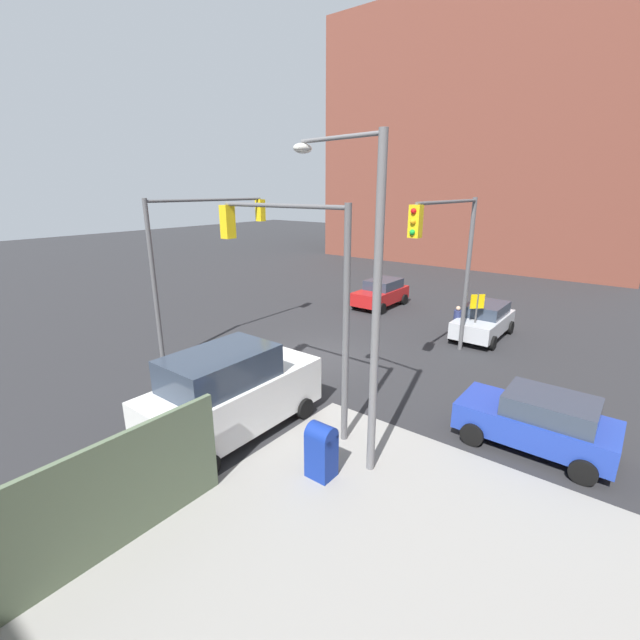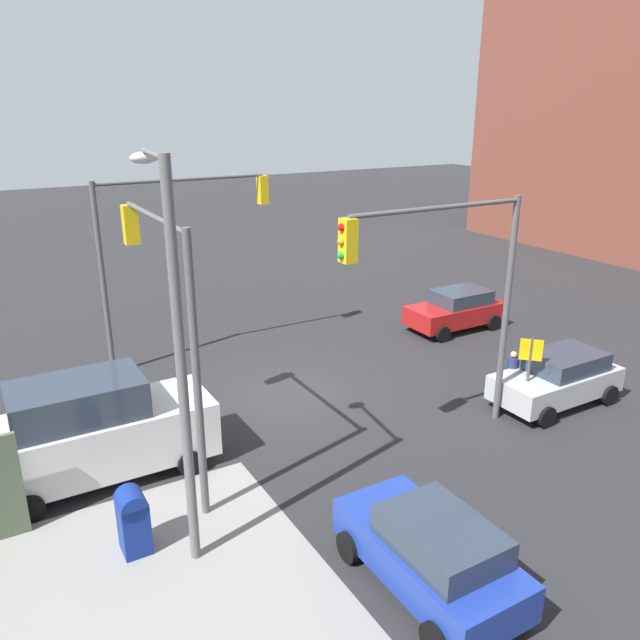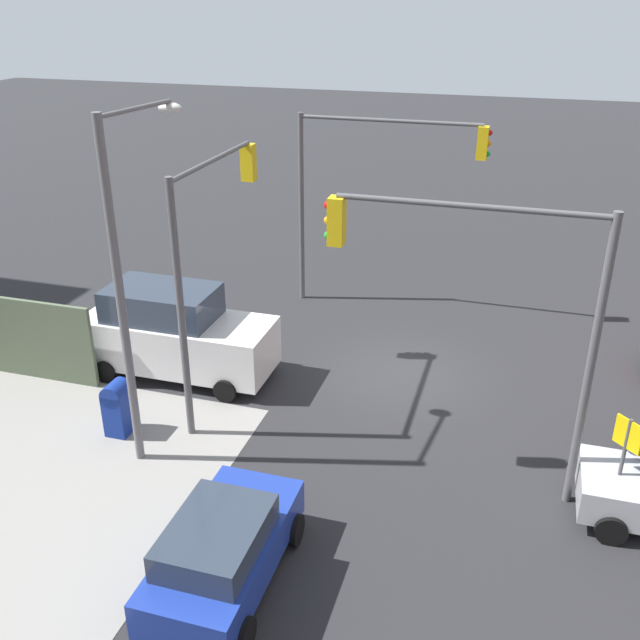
{
  "view_description": "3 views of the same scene",
  "coord_description": "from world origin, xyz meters",
  "px_view_note": "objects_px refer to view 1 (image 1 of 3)",
  "views": [
    {
      "loc": [
        13.33,
        10.51,
        6.82
      ],
      "look_at": [
        1.98,
        1.67,
        2.4
      ],
      "focal_mm": 24.0,
      "sensor_mm": 36.0,
      "label": 1
    },
    {
      "loc": [
        8.27,
        16.12,
        8.74
      ],
      "look_at": [
        -0.5,
        1.05,
        2.71
      ],
      "focal_mm": 35.0,
      "sensor_mm": 36.0,
      "label": 2
    },
    {
      "loc": [
        -2.93,
        17.96,
        10.16
      ],
      "look_at": [
        1.66,
        2.73,
        2.71
      ],
      "focal_mm": 40.0,
      "sensor_mm": 36.0,
      "label": 3
    }
  ],
  "objects_px": {
    "traffic_signal_ne_corner": "(293,272)",
    "hatchback_blue": "(538,421)",
    "traffic_signal_se_corner": "(202,242)",
    "street_lamp_corner": "(364,286)",
    "coupe_silver": "(484,320)",
    "van_white_delivery": "(232,393)",
    "mailbox_blue": "(321,449)",
    "pedestrian_crossing": "(457,322)",
    "traffic_signal_nw_corner": "(450,250)",
    "coupe_red": "(381,293)"
  },
  "relations": [
    {
      "from": "traffic_signal_ne_corner",
      "to": "hatchback_blue",
      "type": "bearing_deg",
      "value": 114.66
    },
    {
      "from": "traffic_signal_se_corner",
      "to": "street_lamp_corner",
      "type": "xyz_separation_m",
      "value": [
        3.05,
        9.93,
        0.03
      ]
    },
    {
      "from": "street_lamp_corner",
      "to": "coupe_silver",
      "type": "height_order",
      "value": "street_lamp_corner"
    },
    {
      "from": "hatchback_blue",
      "to": "van_white_delivery",
      "type": "height_order",
      "value": "van_white_delivery"
    },
    {
      "from": "mailbox_blue",
      "to": "coupe_silver",
      "type": "xyz_separation_m",
      "value": [
        -12.98,
        -0.26,
        0.08
      ]
    },
    {
      "from": "street_lamp_corner",
      "to": "hatchback_blue",
      "type": "xyz_separation_m",
      "value": [
        -3.5,
        3.45,
        -3.86
      ]
    },
    {
      "from": "street_lamp_corner",
      "to": "pedestrian_crossing",
      "type": "bearing_deg",
      "value": -171.52
    },
    {
      "from": "traffic_signal_nw_corner",
      "to": "coupe_red",
      "type": "height_order",
      "value": "traffic_signal_nw_corner"
    },
    {
      "from": "traffic_signal_se_corner",
      "to": "van_white_delivery",
      "type": "relative_size",
      "value": 1.2
    },
    {
      "from": "coupe_silver",
      "to": "pedestrian_crossing",
      "type": "bearing_deg",
      "value": -43.68
    },
    {
      "from": "hatchback_blue",
      "to": "coupe_silver",
      "type": "bearing_deg",
      "value": -153.84
    },
    {
      "from": "traffic_signal_ne_corner",
      "to": "van_white_delivery",
      "type": "distance_m",
      "value": 3.84
    },
    {
      "from": "pedestrian_crossing",
      "to": "traffic_signal_se_corner",
      "type": "bearing_deg",
      "value": -141.2
    },
    {
      "from": "street_lamp_corner",
      "to": "mailbox_blue",
      "type": "xyz_separation_m",
      "value": [
        1.05,
        -0.43,
        -3.94
      ]
    },
    {
      "from": "traffic_signal_nw_corner",
      "to": "hatchback_blue",
      "type": "xyz_separation_m",
      "value": [
        4.0,
        4.38,
        -3.8
      ]
    },
    {
      "from": "mailbox_blue",
      "to": "street_lamp_corner",
      "type": "bearing_deg",
      "value": 157.48
    },
    {
      "from": "traffic_signal_ne_corner",
      "to": "street_lamp_corner",
      "type": "relative_size",
      "value": 0.81
    },
    {
      "from": "traffic_signal_se_corner",
      "to": "mailbox_blue",
      "type": "height_order",
      "value": "traffic_signal_se_corner"
    },
    {
      "from": "mailbox_blue",
      "to": "coupe_silver",
      "type": "relative_size",
      "value": 0.35
    },
    {
      "from": "van_white_delivery",
      "to": "street_lamp_corner",
      "type": "bearing_deg",
      "value": 106.44
    },
    {
      "from": "traffic_signal_ne_corner",
      "to": "coupe_silver",
      "type": "height_order",
      "value": "traffic_signal_ne_corner"
    },
    {
      "from": "van_white_delivery",
      "to": "pedestrian_crossing",
      "type": "xyz_separation_m",
      "value": [
        -12.03,
        2.0,
        -0.46
      ]
    },
    {
      "from": "traffic_signal_ne_corner",
      "to": "coupe_red",
      "type": "relative_size",
      "value": 1.65
    },
    {
      "from": "traffic_signal_ne_corner",
      "to": "hatchback_blue",
      "type": "xyz_separation_m",
      "value": [
        -2.84,
        6.19,
        -3.75
      ]
    },
    {
      "from": "street_lamp_corner",
      "to": "pedestrian_crossing",
      "type": "height_order",
      "value": "street_lamp_corner"
    },
    {
      "from": "street_lamp_corner",
      "to": "coupe_red",
      "type": "height_order",
      "value": "street_lamp_corner"
    },
    {
      "from": "coupe_red",
      "to": "pedestrian_crossing",
      "type": "bearing_deg",
      "value": 63.45
    },
    {
      "from": "traffic_signal_se_corner",
      "to": "hatchback_blue",
      "type": "xyz_separation_m",
      "value": [
        -0.44,
        13.38,
        -3.83
      ]
    },
    {
      "from": "street_lamp_corner",
      "to": "coupe_silver",
      "type": "distance_m",
      "value": 12.56
    },
    {
      "from": "traffic_signal_ne_corner",
      "to": "mailbox_blue",
      "type": "xyz_separation_m",
      "value": [
        1.7,
        2.31,
        -3.83
      ]
    },
    {
      "from": "coupe_red",
      "to": "pedestrian_crossing",
      "type": "height_order",
      "value": "coupe_red"
    },
    {
      "from": "hatchback_blue",
      "to": "pedestrian_crossing",
      "type": "relative_size",
      "value": 2.48
    },
    {
      "from": "street_lamp_corner",
      "to": "van_white_delivery",
      "type": "distance_m",
      "value": 5.1
    },
    {
      "from": "traffic_signal_nw_corner",
      "to": "mailbox_blue",
      "type": "height_order",
      "value": "traffic_signal_nw_corner"
    },
    {
      "from": "mailbox_blue",
      "to": "coupe_silver",
      "type": "bearing_deg",
      "value": -178.84
    },
    {
      "from": "van_white_delivery",
      "to": "mailbox_blue",
      "type": "bearing_deg",
      "value": 90.48
    },
    {
      "from": "van_white_delivery",
      "to": "coupe_red",
      "type": "bearing_deg",
      "value": -165.82
    },
    {
      "from": "mailbox_blue",
      "to": "coupe_red",
      "type": "relative_size",
      "value": 0.36
    },
    {
      "from": "traffic_signal_se_corner",
      "to": "pedestrian_crossing",
      "type": "relative_size",
      "value": 4.1
    },
    {
      "from": "traffic_signal_ne_corner",
      "to": "mailbox_blue",
      "type": "height_order",
      "value": "traffic_signal_ne_corner"
    },
    {
      "from": "coupe_red",
      "to": "van_white_delivery",
      "type": "xyz_separation_m",
      "value": [
        14.91,
        3.77,
        0.44
      ]
    },
    {
      "from": "traffic_signal_ne_corner",
      "to": "van_white_delivery",
      "type": "xyz_separation_m",
      "value": [
        1.73,
        -0.89,
        -3.31
      ]
    },
    {
      "from": "traffic_signal_nw_corner",
      "to": "traffic_signal_se_corner",
      "type": "xyz_separation_m",
      "value": [
        4.45,
        -9.0,
        0.03
      ]
    },
    {
      "from": "traffic_signal_ne_corner",
      "to": "hatchback_blue",
      "type": "distance_m",
      "value": 7.78
    },
    {
      "from": "traffic_signal_nw_corner",
      "to": "pedestrian_crossing",
      "type": "height_order",
      "value": "traffic_signal_nw_corner"
    },
    {
      "from": "hatchback_blue",
      "to": "coupe_silver",
      "type": "height_order",
      "value": "same"
    },
    {
      "from": "traffic_signal_ne_corner",
      "to": "hatchback_blue",
      "type": "height_order",
      "value": "traffic_signal_ne_corner"
    },
    {
      "from": "traffic_signal_se_corner",
      "to": "traffic_signal_nw_corner",
      "type": "bearing_deg",
      "value": 116.3
    },
    {
      "from": "coupe_silver",
      "to": "hatchback_blue",
      "type": "bearing_deg",
      "value": 26.16
    },
    {
      "from": "mailbox_blue",
      "to": "coupe_red",
      "type": "height_order",
      "value": "coupe_red"
    }
  ]
}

